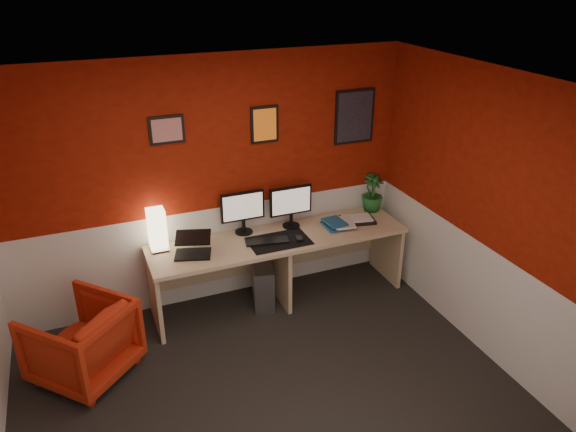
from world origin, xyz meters
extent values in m
cube|color=black|center=(0.00, 0.00, 0.00)|extent=(4.00, 3.50, 0.01)
cube|color=white|center=(0.00, 0.00, 2.50)|extent=(4.00, 3.50, 0.01)
cube|color=#971D0B|center=(0.00, 1.75, 1.25)|extent=(4.00, 0.01, 2.50)
cube|color=#971D0B|center=(2.00, 0.00, 1.25)|extent=(0.01, 3.50, 2.50)
cube|color=silver|center=(0.00, 1.75, 0.50)|extent=(4.00, 0.01, 1.00)
cube|color=silver|center=(2.00, 0.00, 0.50)|extent=(0.01, 3.50, 1.00)
cube|color=tan|center=(0.59, 1.41, 0.36)|extent=(2.60, 0.65, 0.73)
cube|color=#FFE5B2|center=(-0.57, 1.60, 0.93)|extent=(0.16, 0.16, 0.40)
cube|color=black|center=(-0.29, 1.37, 0.84)|extent=(0.38, 0.32, 0.22)
cube|color=black|center=(0.29, 1.64, 1.02)|extent=(0.45, 0.06, 0.58)
cube|color=black|center=(0.79, 1.59, 1.02)|extent=(0.45, 0.06, 0.58)
cube|color=black|center=(0.55, 1.33, 0.73)|extent=(0.60, 0.38, 0.01)
cube|color=black|center=(0.44, 1.35, 0.74)|extent=(0.44, 0.22, 0.02)
cube|color=black|center=(0.74, 1.26, 0.75)|extent=(0.08, 0.11, 0.03)
imported|color=#1C5580|center=(1.10, 1.41, 0.74)|extent=(0.21, 0.27, 0.03)
imported|color=silver|center=(1.19, 1.42, 0.77)|extent=(0.28, 0.34, 0.02)
imported|color=#1C5580|center=(1.10, 1.39, 0.79)|extent=(0.20, 0.26, 0.02)
cube|color=black|center=(1.49, 1.44, 0.74)|extent=(0.39, 0.31, 0.03)
imported|color=#19591E|center=(1.77, 1.63, 0.94)|extent=(0.26, 0.26, 0.42)
cube|color=#99999E|center=(0.41, 1.42, 0.23)|extent=(0.31, 0.49, 0.45)
imported|color=red|center=(-1.37, 0.97, 0.34)|extent=(1.04, 1.04, 0.68)
cube|color=red|center=(-0.37, 1.74, 1.85)|extent=(0.32, 0.02, 0.26)
cube|color=orange|center=(0.57, 1.74, 1.80)|extent=(0.28, 0.02, 0.36)
cube|color=black|center=(1.55, 1.74, 1.78)|extent=(0.44, 0.02, 0.56)
camera|label=1|loc=(-1.16, -3.13, 3.25)|focal=34.27mm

